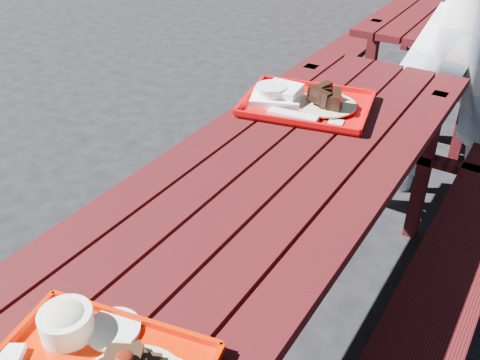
{
  "coord_description": "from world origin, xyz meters",
  "views": [
    {
      "loc": [
        0.69,
        -1.26,
        1.66
      ],
      "look_at": [
        0.0,
        -0.15,
        0.82
      ],
      "focal_mm": 40.0,
      "sensor_mm": 36.0,
      "label": 1
    }
  ],
  "objects_px": {
    "far_tray": "(304,102)",
    "person": "(470,23)",
    "picnic_table_near": "(264,224)",
    "picnic_table_far": "(460,21)"
  },
  "relations": [
    {
      "from": "picnic_table_near",
      "to": "far_tray",
      "type": "distance_m",
      "value": 0.58
    },
    {
      "from": "picnic_table_far",
      "to": "person",
      "type": "distance_m",
      "value": 1.46
    },
    {
      "from": "far_tray",
      "to": "person",
      "type": "bearing_deg",
      "value": 65.64
    },
    {
      "from": "picnic_table_near",
      "to": "picnic_table_far",
      "type": "bearing_deg",
      "value": 90.0
    },
    {
      "from": "picnic_table_near",
      "to": "person",
      "type": "height_order",
      "value": "person"
    },
    {
      "from": "picnic_table_far",
      "to": "far_tray",
      "type": "xyz_separation_m",
      "value": [
        -0.12,
        -2.27,
        0.21
      ]
    },
    {
      "from": "person",
      "to": "picnic_table_near",
      "type": "bearing_deg",
      "value": 61.3
    },
    {
      "from": "far_tray",
      "to": "person",
      "type": "relative_size",
      "value": 0.3
    },
    {
      "from": "picnic_table_far",
      "to": "person",
      "type": "bearing_deg",
      "value": -78.52
    },
    {
      "from": "far_tray",
      "to": "picnic_table_near",
      "type": "bearing_deg",
      "value": -76.81
    }
  ]
}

